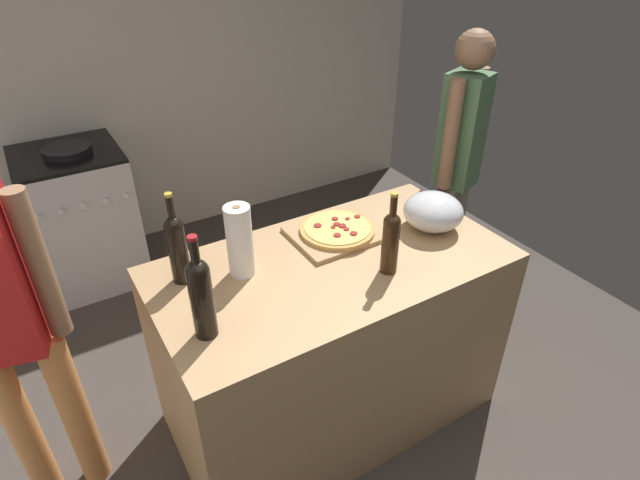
% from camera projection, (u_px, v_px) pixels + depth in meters
% --- Properties ---
extents(ground_plane, '(4.45, 3.52, 0.02)m').
position_uv_depth(ground_plane, '(242.00, 342.00, 3.01)').
color(ground_plane, '#3F3833').
extents(kitchen_wall_rear, '(4.45, 0.10, 2.60)m').
position_uv_depth(kitchen_wall_rear, '(132.00, 57.00, 3.39)').
color(kitchen_wall_rear, beige).
rests_on(kitchen_wall_rear, ground_plane).
extents(counter, '(1.47, 0.78, 0.90)m').
position_uv_depth(counter, '(331.00, 342.00, 2.36)').
color(counter, tan).
rests_on(counter, ground_plane).
extents(cutting_board, '(0.40, 0.32, 0.02)m').
position_uv_depth(cutting_board, '(337.00, 233.00, 2.29)').
color(cutting_board, tan).
rests_on(cutting_board, counter).
extents(pizza, '(0.33, 0.33, 0.03)m').
position_uv_depth(pizza, '(337.00, 229.00, 2.28)').
color(pizza, tan).
rests_on(pizza, cutting_board).
extents(mixing_bowl, '(0.27, 0.27, 0.16)m').
position_uv_depth(mixing_bowl, '(433.00, 212.00, 2.30)').
color(mixing_bowl, '#B2B2B7').
rests_on(mixing_bowl, counter).
extents(paper_towel_roll, '(0.10, 0.10, 0.30)m').
position_uv_depth(paper_towel_roll, '(240.00, 241.00, 1.97)').
color(paper_towel_roll, white).
rests_on(paper_towel_roll, counter).
extents(wine_bottle_dark, '(0.07, 0.07, 0.35)m').
position_uv_depth(wine_bottle_dark, '(391.00, 240.00, 1.99)').
color(wine_bottle_dark, '#331E0F').
rests_on(wine_bottle_dark, counter).
extents(wine_bottle_clear, '(0.07, 0.07, 0.38)m').
position_uv_depth(wine_bottle_clear, '(177.00, 246.00, 1.93)').
color(wine_bottle_clear, black).
rests_on(wine_bottle_clear, counter).
extents(wine_bottle_amber, '(0.08, 0.08, 0.39)m').
position_uv_depth(wine_bottle_amber, '(201.00, 294.00, 1.67)').
color(wine_bottle_amber, black).
rests_on(wine_bottle_amber, counter).
extents(stove, '(0.61, 0.63, 0.94)m').
position_uv_depth(stove, '(83.00, 217.00, 3.31)').
color(stove, '#B7B7BC').
rests_on(stove, ground_plane).
extents(person_in_stripes, '(0.38, 0.24, 1.61)m').
position_uv_depth(person_in_stripes, '(6.00, 320.00, 1.78)').
color(person_in_stripes, '#D88C4C').
rests_on(person_in_stripes, ground_plane).
extents(person_in_red, '(0.34, 0.25, 1.64)m').
position_uv_depth(person_in_red, '(457.00, 163.00, 2.85)').
color(person_in_red, slate).
rests_on(person_in_red, ground_plane).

